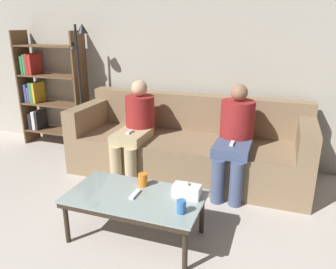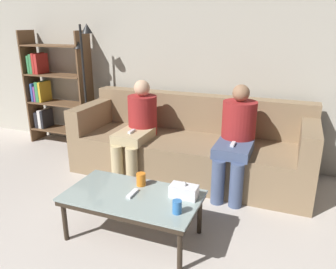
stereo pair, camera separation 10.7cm
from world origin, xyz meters
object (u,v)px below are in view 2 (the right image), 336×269
(couch, at_px, (190,147))
(cup_near_right, at_px, (141,179))
(seated_person_left_end, at_px, (138,125))
(game_remote, at_px, (132,193))
(standing_lamp, at_px, (85,76))
(seated_person_mid_left, at_px, (236,135))
(bookshelf, at_px, (52,89))
(tissue_box, at_px, (184,191))
(cup_near_left, at_px, (177,207))
(coffee_table, at_px, (133,199))

(couch, xyz_separation_m, cup_near_right, (-0.05, -1.19, 0.12))
(seated_person_left_end, bearing_deg, cup_near_right, -62.23)
(game_remote, distance_m, standing_lamp, 2.21)
(seated_person_mid_left, bearing_deg, bookshelf, 169.22)
(tissue_box, xyz_separation_m, standing_lamp, (-1.86, 1.41, 0.60))
(cup_near_right, bearing_deg, bookshelf, 145.22)
(bookshelf, relative_size, seated_person_left_end, 1.48)
(couch, height_order, cup_near_left, couch)
(coffee_table, relative_size, standing_lamp, 0.64)
(standing_lamp, xyz_separation_m, seated_person_mid_left, (2.07, -0.39, -0.44))
(couch, xyz_separation_m, game_remote, (-0.05, -1.36, 0.08))
(cup_near_left, distance_m, seated_person_mid_left, 1.29)
(coffee_table, distance_m, bookshelf, 2.77)
(cup_near_left, distance_m, tissue_box, 0.24)
(bookshelf, distance_m, seated_person_mid_left, 2.83)
(seated_person_left_end, bearing_deg, game_remote, -65.70)
(cup_near_left, bearing_deg, seated_person_mid_left, 81.81)
(cup_near_right, bearing_deg, cup_near_left, -34.14)
(game_remote, height_order, bookshelf, bookshelf)
(couch, distance_m, bookshelf, 2.29)
(game_remote, distance_m, bookshelf, 2.77)
(bookshelf, bearing_deg, cup_near_left, -34.68)
(cup_near_right, distance_m, tissue_box, 0.41)
(cup_near_right, relative_size, bookshelf, 0.07)
(tissue_box, xyz_separation_m, seated_person_mid_left, (0.21, 1.03, 0.17))
(tissue_box, distance_m, game_remote, 0.42)
(cup_near_left, xyz_separation_m, tissue_box, (-0.03, 0.24, 0.00))
(couch, bearing_deg, standing_lamp, 173.73)
(tissue_box, bearing_deg, standing_lamp, 142.79)
(coffee_table, relative_size, bookshelf, 0.68)
(coffee_table, bearing_deg, cup_near_right, 91.78)
(coffee_table, height_order, game_remote, game_remote)
(standing_lamp, xyz_separation_m, seated_person_left_end, (0.95, -0.40, -0.45))
(cup_near_right, xyz_separation_m, seated_person_mid_left, (0.61, 0.97, 0.16))
(standing_lamp, height_order, seated_person_left_end, standing_lamp)
(cup_near_left, height_order, game_remote, cup_near_left)
(seated_person_left_end, bearing_deg, tissue_box, -48.16)
(couch, height_order, bookshelf, bookshelf)
(bookshelf, bearing_deg, seated_person_left_end, -18.09)
(tissue_box, xyz_separation_m, game_remote, (-0.40, -0.12, -0.04))
(couch, relative_size, cup_near_left, 26.95)
(seated_person_mid_left, bearing_deg, game_remote, -118.05)
(bookshelf, xyz_separation_m, standing_lamp, (0.70, -0.14, 0.25))
(standing_lamp, bearing_deg, game_remote, -46.28)
(bookshelf, bearing_deg, coffee_table, -37.67)
(cup_near_left, height_order, cup_near_right, cup_near_right)
(game_remote, distance_m, seated_person_left_end, 1.26)
(standing_lamp, height_order, seated_person_mid_left, standing_lamp)
(coffee_table, bearing_deg, seated_person_mid_left, 61.95)
(couch, distance_m, cup_near_right, 1.20)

